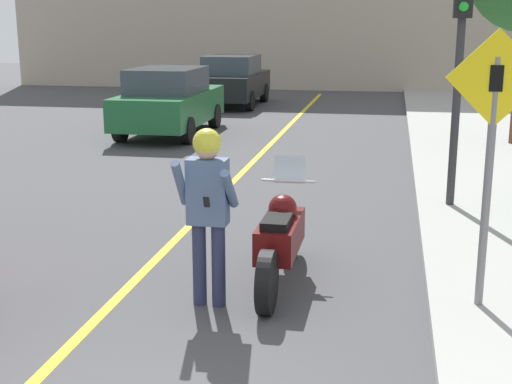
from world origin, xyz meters
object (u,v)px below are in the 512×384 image
Objects in this scene: person_biker at (208,198)px; crossing_sign at (491,144)px; motorcycle at (280,239)px; parked_car_green at (169,101)px; parked_car_black at (233,80)px; traffic_light at (461,40)px.

person_biker is 2.76m from crossing_sign.
crossing_sign reaches higher than motorcycle.
motorcycle is at bearing 50.62° from person_biker.
crossing_sign is 12.13m from parked_car_green.
person_biker is 17.14m from parked_car_black.
crossing_sign is at bearing -90.09° from traffic_light.
motorcycle is 16.55m from parked_car_black.
crossing_sign is 17.67m from parked_car_black.
traffic_light is at bearing 59.06° from motorcycle.
traffic_light reaches higher than crossing_sign.
person_biker is at bearing -78.21° from parked_car_black.
traffic_light is 0.84× the size of parked_car_black.
person_biker is at bearing -122.58° from traffic_light.
parked_car_black is at bearing 87.91° from parked_car_green.
traffic_light is at bearing -44.46° from parked_car_green.
parked_car_black is at bearing 101.79° from person_biker.
crossing_sign is at bearing -13.73° from motorcycle.
motorcycle is 0.66× the size of traffic_light.
parked_car_green is at bearing 135.54° from traffic_light.
traffic_light is 0.84× the size of parked_car_green.
parked_car_green reaches higher than motorcycle.
motorcycle is 4.52m from traffic_light.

